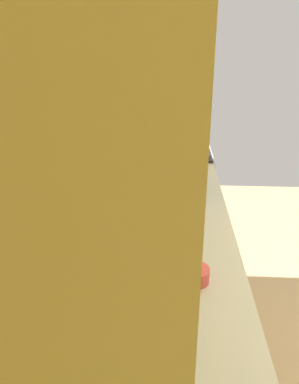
# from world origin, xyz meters

# --- Properties ---
(wall_back) EXTENTS (4.05, 0.12, 2.75)m
(wall_back) POSITION_xyz_m (0.00, 1.58, 1.37)
(wall_back) COLOR #E4D67E
(wall_back) RESTS_ON ground_plane
(counter_run) EXTENTS (3.23, 0.66, 0.93)m
(counter_run) POSITION_xyz_m (-0.35, 1.21, 0.46)
(counter_run) COLOR tan
(counter_run) RESTS_ON ground_plane
(upper_cabinets) EXTENTS (2.32, 0.32, 0.56)m
(upper_cabinets) POSITION_xyz_m (-0.35, 1.36, 1.74)
(upper_cabinets) COLOR #D9B469
(oven_range) EXTENTS (0.62, 0.67, 1.11)m
(oven_range) POSITION_xyz_m (1.57, 1.19, 0.48)
(oven_range) COLOR #B7BABF
(oven_range) RESTS_ON ground_plane
(microwave) EXTENTS (0.52, 0.39, 0.28)m
(microwave) POSITION_xyz_m (0.74, 1.22, 1.07)
(microwave) COLOR #B7BABF
(microwave) RESTS_ON counter_run
(bowl) EXTENTS (0.13, 0.13, 0.06)m
(bowl) POSITION_xyz_m (-0.31, 1.11, 0.96)
(bowl) COLOR #D84C47
(bowl) RESTS_ON counter_run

